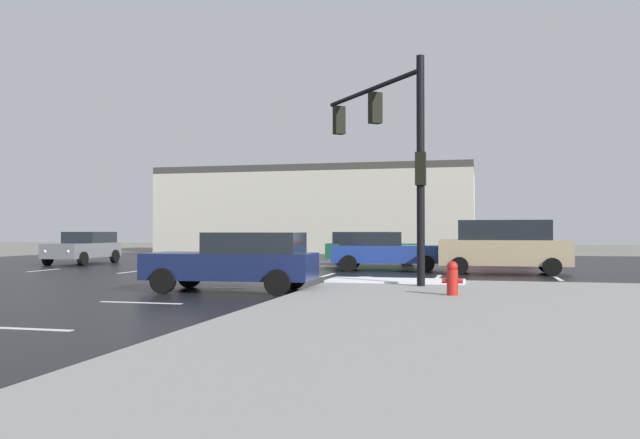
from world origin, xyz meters
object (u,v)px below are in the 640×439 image
Objects in this scene: sedan_red at (494,246)px; sedan_grey at (85,247)px; suv_tan at (504,245)px; traffic_signal_mast at (392,139)px; sedan_navy at (237,260)px; sedan_blue at (383,250)px; sedan_green at (371,248)px; fire_hydrant at (452,278)px.

sedan_red and sedan_grey have the same top height.
suv_tan reaches higher than sedan_grey.
sedan_navy is at bearing 85.62° from traffic_signal_mast.
sedan_blue is (-1.34, 7.52, -3.49)m from traffic_signal_mast.
sedan_green is (13.94, 2.24, 0.00)m from sedan_grey.
sedan_red is 7.60m from sedan_green.
traffic_signal_mast reaches higher than fire_hydrant.
sedan_navy is at bearing 42.66° from sedan_grey.
sedan_red is 1.00× the size of sedan_grey.
sedan_navy reaches higher than fire_hydrant.
fire_hydrant is at bearing -78.21° from sedan_green.
sedan_red is 0.99× the size of sedan_green.
sedan_navy is 1.00× the size of sedan_red.
traffic_signal_mast is 8.40m from sedan_blue.
sedan_blue is at bearing -106.76° from sedan_navy.
fire_hydrant is 5.78m from sedan_navy.
traffic_signal_mast is 12.44m from sedan_green.
fire_hydrant is 0.17× the size of sedan_red.
sedan_navy is at bearing -99.48° from sedan_green.
fire_hydrant is 0.17× the size of sedan_blue.
sedan_grey is 15.26m from sedan_blue.
traffic_signal_mast is at bearing 56.54° from sedan_grey.
sedan_green reaches higher than fire_hydrant.
sedan_blue is (-4.59, -9.07, 0.00)m from sedan_red.
sedan_red and sedan_blue have the same top height.
sedan_navy is 1.00× the size of sedan_grey.
sedan_red is at bearing 106.28° from sedan_grey.
suv_tan reaches higher than sedan_red.
suv_tan is at bearing -130.97° from sedan_navy.
sedan_blue is at bearing 106.17° from fire_hydrant.
sedan_grey is (-18.36, 13.00, 0.32)m from fire_hydrant.
traffic_signal_mast is at bearing 62.65° from suv_tan.
sedan_grey reaches higher than fire_hydrant.
fire_hydrant is 15.87m from sedan_green.
suv_tan is (0.15, -9.98, 0.24)m from sedan_red.
traffic_signal_mast is 1.37× the size of sedan_navy.
sedan_green is at bearing -26.79° from traffic_signal_mast.
sedan_blue is at bearing -28.98° from traffic_signal_mast.
fire_hydrant is at bearing 167.78° from sedan_navy.
sedan_navy is 20.50m from sedan_red.
sedan_red is (7.07, 19.24, 0.00)m from sedan_navy.
sedan_green is (-4.42, 15.24, 0.32)m from fire_hydrant.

